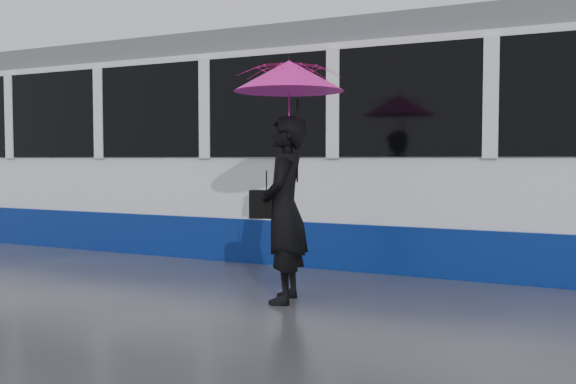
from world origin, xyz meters
The scene contains 6 objects.
ground centered at (0.00, 0.00, 0.00)m, with size 90.00×90.00×0.00m, color #2E2E33.
rails centered at (0.00, 2.50, 0.01)m, with size 34.00×1.51×0.02m.
tram centered at (-2.67, 2.50, 1.64)m, with size 26.00×2.56×3.35m.
woman centered at (1.09, -0.72, 0.96)m, with size 0.70×0.46×1.91m, color black.
umbrella centered at (1.14, -0.72, 2.10)m, with size 1.40×1.40×1.29m.
handbag centered at (0.87, -0.70, 1.00)m, with size 0.37×0.24×0.48m.
Camera 1 is at (4.00, -6.60, 1.48)m, focal length 40.00 mm.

